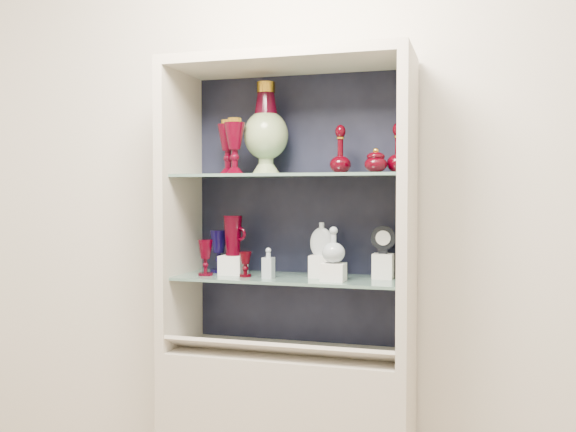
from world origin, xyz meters
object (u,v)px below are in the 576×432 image
(flat_flask, at_px, (322,238))
(ruby_decanter_a, at_px, (340,146))
(ruby_decanter_b, at_px, (398,146))
(cameo_medallion, at_px, (383,239))
(pedestal_lamp_left, at_px, (228,148))
(ruby_goblet_tall, at_px, (205,258))
(cobalt_goblet, at_px, (219,251))
(clear_round_decanter, at_px, (334,246))
(clear_square_bottle, at_px, (268,263))
(pedestal_lamp_right, at_px, (235,146))
(ruby_pitcher, at_px, (233,236))
(lidded_bowl, at_px, (376,160))
(ruby_goblet_small, at_px, (245,264))
(enamel_urn, at_px, (266,129))

(flat_flask, bearing_deg, ruby_decanter_a, 3.26)
(ruby_decanter_b, height_order, cameo_medallion, ruby_decanter_b)
(pedestal_lamp_left, distance_m, flat_flask, 0.56)
(ruby_goblet_tall, relative_size, cameo_medallion, 1.29)
(ruby_decanter_b, xyz_separation_m, flat_flask, (-0.31, 0.02, -0.36))
(cobalt_goblet, relative_size, ruby_goblet_tall, 1.22)
(clear_round_decanter, bearing_deg, clear_square_bottle, 178.38)
(pedestal_lamp_left, height_order, ruby_decanter_a, pedestal_lamp_left)
(pedestal_lamp_right, bearing_deg, ruby_goblet_tall, -178.53)
(ruby_pitcher, height_order, clear_square_bottle, ruby_pitcher)
(clear_square_bottle, relative_size, clear_round_decanter, 0.91)
(lidded_bowl, xyz_separation_m, clear_round_decanter, (-0.16, -0.02, -0.33))
(ruby_goblet_small, relative_size, clear_round_decanter, 0.77)
(pedestal_lamp_left, xyz_separation_m, cobalt_goblet, (-0.06, 0.04, -0.44))
(pedestal_lamp_right, distance_m, clear_square_bottle, 0.50)
(ruby_pitcher, height_order, flat_flask, ruby_pitcher)
(lidded_bowl, bearing_deg, cameo_medallion, 81.77)
(ruby_decanter_b, xyz_separation_m, clear_round_decanter, (-0.24, -0.07, -0.39))
(pedestal_lamp_left, bearing_deg, ruby_decanter_b, -2.23)
(ruby_decanter_b, bearing_deg, lidded_bowl, -148.42)
(ruby_goblet_tall, xyz_separation_m, clear_square_bottle, (0.28, -0.01, -0.01))
(enamel_urn, distance_m, flat_flask, 0.52)
(enamel_urn, relative_size, lidded_bowl, 3.91)
(enamel_urn, relative_size, cobalt_goblet, 2.11)
(ruby_pitcher, bearing_deg, cameo_medallion, 24.90)
(ruby_goblet_small, bearing_deg, lidded_bowl, 0.42)
(cameo_medallion, bearing_deg, cobalt_goblet, 177.75)
(cobalt_goblet, xyz_separation_m, clear_round_decanter, (0.54, -0.14, 0.05))
(ruby_decanter_b, bearing_deg, clear_round_decanter, -163.33)
(ruby_decanter_a, relative_size, ruby_pitcher, 1.30)
(clear_square_bottle, relative_size, flat_flask, 0.89)
(enamel_urn, distance_m, ruby_pitcher, 0.47)
(pedestal_lamp_right, distance_m, lidded_bowl, 0.58)
(pedestal_lamp_left, xyz_separation_m, ruby_goblet_tall, (-0.07, -0.09, -0.46))
(ruby_decanter_b, relative_size, cobalt_goblet, 1.14)
(ruby_decanter_b, bearing_deg, cobalt_goblet, 175.28)
(pedestal_lamp_right, bearing_deg, enamel_urn, 44.47)
(enamel_urn, relative_size, clear_round_decanter, 2.85)
(ruby_decanter_b, height_order, lidded_bowl, ruby_decanter_b)
(lidded_bowl, distance_m, flat_flask, 0.39)
(ruby_goblet_small, bearing_deg, clear_round_decanter, -2.91)
(ruby_pitcher, bearing_deg, clear_round_decanter, 10.47)
(ruby_pitcher, height_order, cameo_medallion, ruby_pitcher)
(ruby_decanter_b, height_order, ruby_goblet_small, ruby_decanter_b)
(cobalt_goblet, distance_m, ruby_goblet_small, 0.21)
(pedestal_lamp_left, xyz_separation_m, clear_square_bottle, (0.21, -0.09, -0.47))
(enamel_urn, xyz_separation_m, flat_flask, (0.25, -0.03, -0.45))
(enamel_urn, height_order, ruby_pitcher, enamel_urn)
(clear_round_decanter, bearing_deg, cobalt_goblet, 165.88)
(cobalt_goblet, height_order, ruby_goblet_tall, cobalt_goblet)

